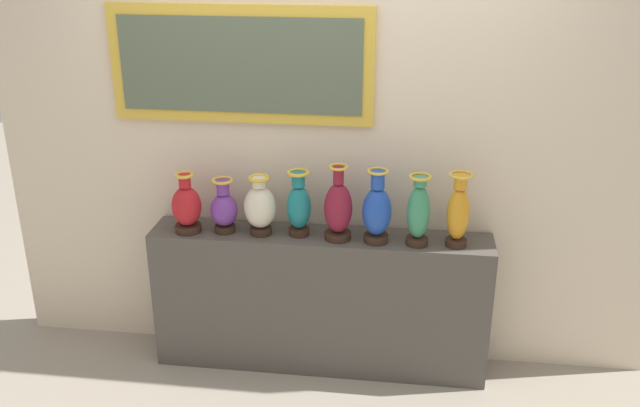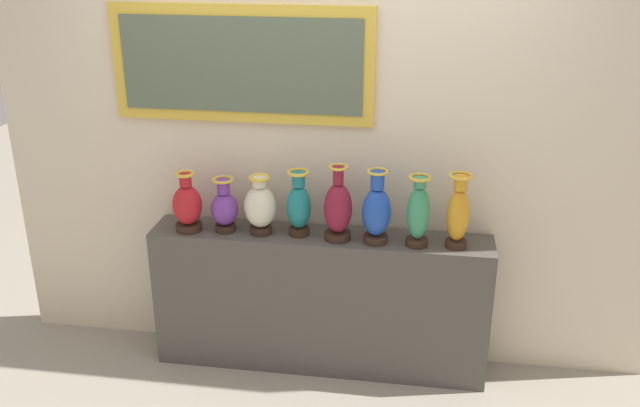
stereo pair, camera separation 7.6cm
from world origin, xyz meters
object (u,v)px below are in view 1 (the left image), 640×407
Objects in this scene: vase_teal at (299,206)px; vase_sapphire at (377,211)px; vase_crimson at (187,207)px; vase_violet at (224,209)px; vase_ivory at (260,207)px; vase_burgundy at (338,209)px; vase_jade at (418,212)px; vase_amber at (458,213)px.

vase_teal is 0.91× the size of vase_sapphire.
vase_violet is (0.21, 0.02, -0.01)m from vase_crimson.
vase_teal is at bearing 3.62° from vase_ivory.
vase_burgundy reaches higher than vase_sapphire.
vase_amber reaches higher than vase_jade.
vase_ivory is at bearing 178.44° from vase_burgundy.
vase_sapphire is (1.05, 0.00, 0.03)m from vase_crimson.
vase_crimson is at bearing -176.75° from vase_teal.
vase_burgundy is at bearing -1.56° from vase_ivory.
vase_amber is at bearing -0.92° from vase_ivory.
vase_violet is at bearing 178.46° from vase_sapphire.
vase_crimson is 1.05m from vase_sapphire.
vase_sapphire reaches higher than vase_crimson.
vase_amber is (1.07, -0.02, 0.03)m from vase_ivory.
vase_amber is at bearing 3.09° from vase_jade.
vase_amber is (0.86, -0.03, 0.02)m from vase_teal.
vase_burgundy reaches higher than vase_violet.
vase_teal is 0.95× the size of vase_jade.
vase_burgundy is at bearing 0.70° from vase_crimson.
vase_jade is at bearing -176.91° from vase_amber.
vase_jade is (0.86, -0.03, 0.03)m from vase_ivory.
vase_crimson is at bearing 179.71° from vase_jade.
vase_jade reaches higher than vase_violet.
vase_crimson is at bearing -173.58° from vase_violet.
vase_ivory is at bearing -176.38° from vase_teal.
vase_crimson is at bearing -176.94° from vase_ivory.
vase_ivory is at bearing 178.11° from vase_jade.
vase_burgundy is (0.43, -0.01, 0.01)m from vase_ivory.
vase_ivory is at bearing 178.07° from vase_sapphire.
vase_burgundy is 0.43m from vase_jade.
vase_jade is 0.96× the size of vase_amber.
vase_burgundy reaches higher than vase_ivory.
vase_amber reaches higher than vase_crimson.
vase_violet is at bearing 178.41° from vase_jade.
vase_violet is 0.79× the size of vase_jade.
vase_burgundy is 0.21m from vase_sapphire.
vase_crimson is 0.41m from vase_ivory.
vase_sapphire is (0.85, -0.02, 0.04)m from vase_violet.
vase_sapphire is at bearing 178.24° from vase_jade.
vase_ivory is 0.90× the size of vase_teal.
vase_burgundy is at bearing -6.58° from vase_teal.
vase_teal is 0.65m from vase_jade.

